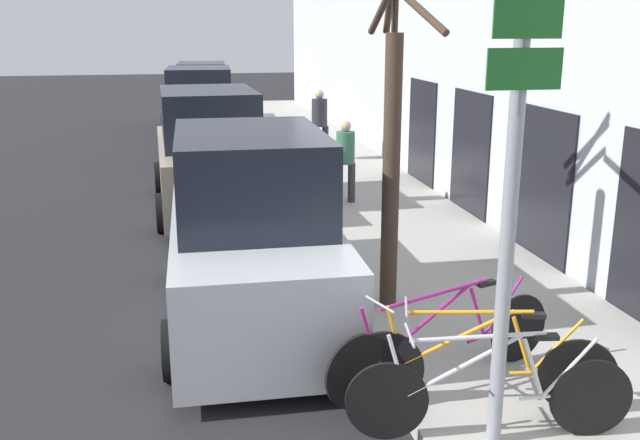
% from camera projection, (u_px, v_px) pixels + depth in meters
% --- Properties ---
extents(ground_plane, '(80.00, 80.00, 0.00)m').
position_uv_depth(ground_plane, '(230.00, 213.00, 13.42)').
color(ground_plane, black).
extents(sidewalk_curb, '(3.20, 32.00, 0.15)m').
position_uv_depth(sidewalk_curb, '(333.00, 174.00, 16.53)').
color(sidewalk_curb, '#9E9B93').
rests_on(sidewalk_curb, ground).
extents(building_facade, '(0.23, 32.00, 6.50)m').
position_uv_depth(building_facade, '(411.00, 34.00, 15.94)').
color(building_facade, '#B2B7C1').
rests_on(building_facade, ground).
extents(signpost, '(0.57, 0.14, 3.62)m').
position_uv_depth(signpost, '(510.00, 210.00, 5.32)').
color(signpost, gray).
rests_on(signpost, sidewalk_curb).
extents(bicycle_0, '(2.33, 0.53, 0.94)m').
position_uv_depth(bicycle_0, '(490.00, 393.00, 5.78)').
color(bicycle_0, black).
rests_on(bicycle_0, sidewalk_curb).
extents(bicycle_1, '(2.26, 0.76, 0.95)m').
position_uv_depth(bicycle_1, '(481.00, 366.00, 6.24)').
color(bicycle_1, black).
rests_on(bicycle_1, sidewalk_curb).
extents(bicycle_2, '(2.46, 0.88, 0.97)m').
position_uv_depth(bicycle_2, '(445.00, 343.00, 6.66)').
color(bicycle_2, black).
rests_on(bicycle_2, sidewalk_curb).
extents(parked_car_0, '(2.08, 4.72, 2.29)m').
position_uv_depth(parked_car_0, '(251.00, 237.00, 8.38)').
color(parked_car_0, '#B2B7BC').
rests_on(parked_car_0, ground).
extents(parked_car_1, '(2.21, 4.83, 2.29)m').
position_uv_depth(parked_car_1, '(210.00, 156.00, 13.48)').
color(parked_car_1, gray).
rests_on(parked_car_1, ground).
extents(parked_car_2, '(2.17, 4.40, 2.35)m').
position_uv_depth(parked_car_2, '(201.00, 116.00, 19.02)').
color(parked_car_2, '#51565B').
rests_on(parked_car_2, ground).
extents(parked_car_3, '(2.10, 4.69, 2.20)m').
position_uv_depth(parked_car_3, '(203.00, 98.00, 24.30)').
color(parked_car_3, black).
rests_on(parked_car_3, ground).
extents(pedestrian_near, '(0.40, 0.35, 1.56)m').
position_uv_depth(pedestrian_near, '(345.00, 156.00, 13.38)').
color(pedestrian_near, '#333338').
rests_on(pedestrian_near, sidewalk_curb).
extents(pedestrian_far, '(0.46, 0.39, 1.74)m').
position_uv_depth(pedestrian_far, '(319.00, 120.00, 17.64)').
color(pedestrian_far, '#1E2338').
rests_on(pedestrian_far, sidewalk_curb).
extents(street_tree, '(0.43, 1.73, 4.21)m').
position_uv_depth(street_tree, '(392.00, 145.00, 8.14)').
color(street_tree, '#3D2D23').
rests_on(street_tree, sidewalk_curb).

